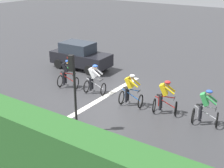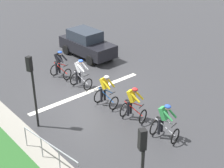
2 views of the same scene
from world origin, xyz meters
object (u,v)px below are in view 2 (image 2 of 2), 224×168
at_px(traffic_light_near_crossing, 32,82).
at_px(cyclist_mid, 105,91).
at_px(cyclist_fourth, 80,74).
at_px(pedestrian_railing_kerbside, 50,149).
at_px(traffic_light_far_junction, 142,163).
at_px(car_black, 87,44).
at_px(cyclist_lead, 164,122).
at_px(cyclist_second, 133,104).
at_px(cyclist_trailing, 60,65).

bearing_deg(traffic_light_near_crossing, cyclist_mid, 170.03).
xyz_separation_m(cyclist_fourth, pedestrian_railing_kerbside, (4.59, 4.49, -0.02)).
distance_m(cyclist_fourth, traffic_light_far_junction, 9.36).
bearing_deg(car_black, cyclist_lead, 72.04).
distance_m(cyclist_second, traffic_light_far_junction, 5.85).
bearing_deg(traffic_light_far_junction, cyclist_second, -131.62).
height_order(cyclist_trailing, car_black, car_black).
height_order(cyclist_mid, cyclist_trailing, same).
xyz_separation_m(cyclist_lead, traffic_light_near_crossing, (3.60, -4.29, 1.43)).
bearing_deg(traffic_light_near_crossing, cyclist_trailing, -134.59).
height_order(cyclist_second, pedestrian_railing_kerbside, cyclist_second).
bearing_deg(cyclist_mid, cyclist_trailing, -90.64).
distance_m(traffic_light_near_crossing, pedestrian_railing_kerbside, 3.20).
xyz_separation_m(cyclist_second, cyclist_mid, (0.14, -1.77, 0.00)).
height_order(cyclist_fourth, traffic_light_far_junction, traffic_light_far_junction).
bearing_deg(traffic_light_far_junction, cyclist_fourth, -114.54).
bearing_deg(pedestrian_railing_kerbside, traffic_light_near_crossing, -108.57).
distance_m(traffic_light_far_junction, pedestrian_railing_kerbside, 4.25).
bearing_deg(cyclist_fourth, cyclist_lead, 89.17).
height_order(cyclist_mid, pedestrian_railing_kerbside, cyclist_mid).
bearing_deg(cyclist_fourth, traffic_light_near_crossing, 25.88).
xyz_separation_m(cyclist_lead, car_black, (-3.08, -9.50, 0.08)).
bearing_deg(pedestrian_railing_kerbside, cyclist_lead, 160.57).
bearing_deg(traffic_light_near_crossing, car_black, -142.03).
relative_size(cyclist_trailing, pedestrian_railing_kerbside, 0.53).
bearing_deg(cyclist_trailing, car_black, -152.53).
distance_m(cyclist_lead, traffic_light_far_junction, 4.65).
height_order(cyclist_fourth, pedestrian_railing_kerbside, cyclist_fourth).
distance_m(cyclist_fourth, pedestrian_railing_kerbside, 6.42).
xyz_separation_m(cyclist_second, traffic_light_near_crossing, (3.61, -2.38, 1.43)).
bearing_deg(cyclist_lead, traffic_light_far_junction, 31.87).
xyz_separation_m(traffic_light_near_crossing, pedestrian_railing_kerbside, (0.91, 2.70, -1.45)).
height_order(traffic_light_far_junction, pedestrian_railing_kerbside, traffic_light_far_junction).
bearing_deg(traffic_light_near_crossing, cyclist_fourth, -154.12).
height_order(car_black, traffic_light_far_junction, traffic_light_far_junction).
bearing_deg(pedestrian_railing_kerbside, cyclist_fourth, -135.65).
height_order(cyclist_trailing, traffic_light_far_junction, traffic_light_far_junction).
bearing_deg(car_black, cyclist_fourth, 48.84).
distance_m(cyclist_fourth, traffic_light_near_crossing, 4.34).
xyz_separation_m(cyclist_mid, traffic_light_far_junction, (3.63, 6.02, 1.43)).
relative_size(cyclist_mid, cyclist_trailing, 1.00).
xyz_separation_m(cyclist_second, cyclist_fourth, (-0.07, -4.17, 0.00)).
xyz_separation_m(cyclist_lead, traffic_light_far_junction, (3.75, 2.33, 1.43)).
distance_m(cyclist_second, cyclist_trailing, 5.95).
relative_size(cyclist_second, traffic_light_near_crossing, 0.50).
distance_m(cyclist_mid, cyclist_trailing, 4.18).
xyz_separation_m(cyclist_lead, cyclist_fourth, (-0.09, -6.08, 0.00)).
bearing_deg(cyclist_mid, pedestrian_railing_kerbside, 25.52).
height_order(traffic_light_near_crossing, pedestrian_railing_kerbside, traffic_light_near_crossing).
bearing_deg(traffic_light_far_junction, cyclist_trailing, -109.83).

